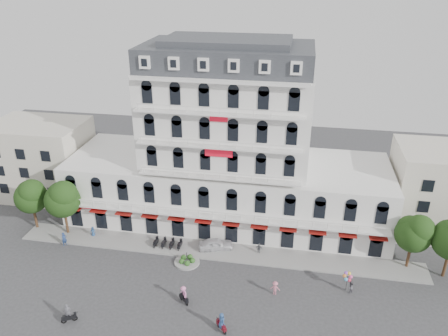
% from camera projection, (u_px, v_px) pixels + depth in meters
% --- Properties ---
extents(ground, '(120.00, 120.00, 0.00)m').
position_uv_depth(ground, '(200.00, 298.00, 49.08)').
color(ground, '#38383A').
rests_on(ground, ground).
extents(sidewalk, '(53.00, 4.00, 0.16)m').
position_uv_depth(sidewalk, '(215.00, 251.00, 57.05)').
color(sidewalk, gray).
rests_on(sidewalk, ground).
extents(main_building, '(45.00, 15.00, 25.80)m').
position_uv_depth(main_building, '(227.00, 155.00, 60.82)').
color(main_building, silver).
rests_on(main_building, ground).
extents(flank_building_west, '(14.00, 10.00, 12.00)m').
position_uv_depth(flank_building_west, '(43.00, 159.00, 69.10)').
color(flank_building_west, beige).
rests_on(flank_building_west, ground).
extents(flank_building_east, '(14.00, 10.00, 12.00)m').
position_uv_depth(flank_building_east, '(446.00, 191.00, 59.51)').
color(flank_building_east, beige).
rests_on(flank_building_east, ground).
extents(traffic_island, '(3.20, 3.20, 1.60)m').
position_uv_depth(traffic_island, '(187.00, 261.00, 54.79)').
color(traffic_island, gray).
rests_on(traffic_island, ground).
extents(parked_scooter_row, '(4.40, 1.80, 1.10)m').
position_uv_depth(parked_scooter_row, '(168.00, 247.00, 57.92)').
color(parked_scooter_row, black).
rests_on(parked_scooter_row, ground).
extents(tree_west_outer, '(4.50, 4.48, 7.76)m').
position_uv_depth(tree_west_outer, '(31.00, 195.00, 59.81)').
color(tree_west_outer, '#382314').
rests_on(tree_west_outer, ground).
extents(tree_west_inner, '(4.76, 4.76, 8.25)m').
position_uv_depth(tree_west_inner, '(62.00, 198.00, 58.43)').
color(tree_west_inner, '#382314').
rests_on(tree_west_inner, ground).
extents(tree_east_inner, '(4.40, 4.37, 7.57)m').
position_uv_depth(tree_east_inner, '(414.00, 232.00, 51.88)').
color(tree_east_inner, '#382314').
rests_on(tree_east_inner, ground).
extents(parked_car, '(4.85, 3.08, 1.54)m').
position_uv_depth(parked_car, '(216.00, 244.00, 57.20)').
color(parked_car, silver).
rests_on(parked_car, ground).
extents(rider_west, '(1.53, 1.06, 2.34)m').
position_uv_depth(rider_west, '(68.00, 314.00, 45.45)').
color(rider_west, black).
rests_on(rider_west, ground).
extents(rider_east, '(1.28, 1.34, 2.27)m').
position_uv_depth(rider_east, '(222.00, 322.00, 44.34)').
color(rider_east, maroon).
rests_on(rider_east, ground).
extents(rider_center, '(1.32, 1.30, 2.22)m').
position_uv_depth(rider_center, '(184.00, 294.00, 48.02)').
color(rider_center, black).
rests_on(rider_center, ground).
extents(pedestrian_left, '(0.87, 0.76, 1.50)m').
position_uv_depth(pedestrian_left, '(93.00, 232.00, 59.89)').
color(pedestrian_left, navy).
rests_on(pedestrian_left, ground).
extents(pedestrian_mid, '(0.98, 0.57, 1.56)m').
position_uv_depth(pedestrian_mid, '(259.00, 249.00, 56.29)').
color(pedestrian_mid, '#57585E').
rests_on(pedestrian_mid, ground).
extents(pedestrian_right, '(1.16, 0.71, 1.73)m').
position_uv_depth(pedestrian_right, '(275.00, 288.00, 49.38)').
color(pedestrian_right, '#D36F85').
rests_on(pedestrian_right, ground).
extents(pedestrian_far, '(0.78, 0.85, 1.95)m').
position_uv_depth(pedestrian_far, '(64.00, 239.00, 57.91)').
color(pedestrian_far, navy).
rests_on(pedestrian_far, ground).
extents(balloon_vendor, '(1.44, 1.32, 2.45)m').
position_uv_depth(balloon_vendor, '(349.00, 283.00, 49.57)').
color(balloon_vendor, '#595860').
rests_on(balloon_vendor, ground).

